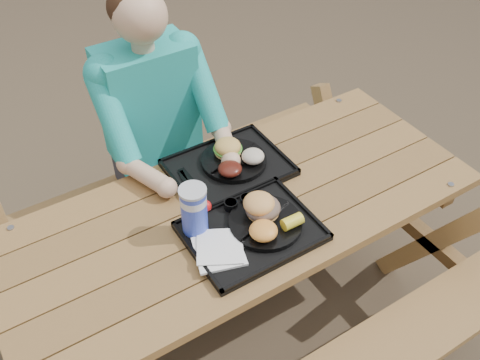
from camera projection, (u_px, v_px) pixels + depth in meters
ground at (240, 319)px, 2.49m from camera, size 60.00×60.00×0.00m
picnic_table at (240, 269)px, 2.23m from camera, size 1.80×1.49×0.75m
tray_near at (251, 232)px, 1.87m from camera, size 0.45×0.35×0.02m
tray_far at (229, 168)px, 2.12m from camera, size 0.45×0.35×0.02m
plate_near at (265, 223)px, 1.87m from camera, size 0.26×0.26×0.02m
plate_far at (234, 160)px, 2.12m from camera, size 0.26×0.26×0.02m
napkin_stack at (219, 251)px, 1.78m from camera, size 0.20×0.20×0.02m
soda_cup at (194, 211)px, 1.80m from camera, size 0.09×0.09×0.18m
condiment_bbq at (231, 205)px, 1.93m from camera, size 0.05×0.05×0.03m
condiment_mustard at (247, 200)px, 1.95m from camera, size 0.05×0.05×0.03m
sandwich at (263, 201)px, 1.85m from camera, size 0.12×0.12×0.12m
mac_cheese at (263, 231)px, 1.80m from camera, size 0.10×0.10×0.05m
corn_cob at (292, 222)px, 1.83m from camera, size 0.08×0.08×0.04m
cutlery_far at (190, 179)px, 2.05m from camera, size 0.03×0.15×0.01m
burger at (228, 144)px, 2.11m from camera, size 0.11×0.11×0.10m
baked_beans at (230, 169)px, 2.04m from camera, size 0.09×0.09×0.04m
potato_salad at (253, 156)px, 2.09m from camera, size 0.09×0.09×0.05m
diner at (157, 147)px, 2.41m from camera, size 0.48×0.84×1.28m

